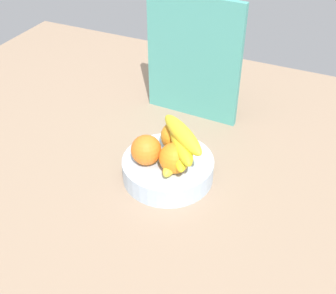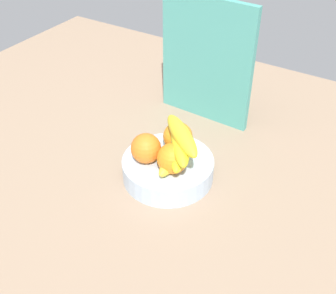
# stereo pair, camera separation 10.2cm
# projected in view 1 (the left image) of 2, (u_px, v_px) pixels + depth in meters

# --- Properties ---
(ground_plane) EXTENTS (1.80, 1.40, 0.03)m
(ground_plane) POSITION_uv_depth(u_px,v_px,m) (159.00, 172.00, 1.12)
(ground_plane) COLOR #977D64
(fruit_bowl) EXTENTS (0.23, 0.23, 0.05)m
(fruit_bowl) POSITION_uv_depth(u_px,v_px,m) (168.00, 168.00, 1.07)
(fruit_bowl) COLOR silver
(fruit_bowl) RESTS_ON ground_plane
(orange_front_left) EXTENTS (0.07, 0.07, 0.07)m
(orange_front_left) POSITION_uv_depth(u_px,v_px,m) (146.00, 150.00, 1.02)
(orange_front_left) COLOR orange
(orange_front_left) RESTS_ON fruit_bowl
(orange_front_right) EXTENTS (0.07, 0.07, 0.07)m
(orange_front_right) POSITION_uv_depth(u_px,v_px,m) (175.00, 158.00, 1.00)
(orange_front_right) COLOR orange
(orange_front_right) RESTS_ON fruit_bowl
(orange_center) EXTENTS (0.07, 0.07, 0.07)m
(orange_center) POSITION_uv_depth(u_px,v_px,m) (175.00, 136.00, 1.07)
(orange_center) COLOR orange
(orange_center) RESTS_ON fruit_bowl
(banana_bunch) EXTENTS (0.16, 0.17, 0.11)m
(banana_bunch) POSITION_uv_depth(u_px,v_px,m) (180.00, 145.00, 1.01)
(banana_bunch) COLOR yellow
(banana_bunch) RESTS_ON fruit_bowl
(cutting_board) EXTENTS (0.28, 0.03, 0.36)m
(cutting_board) POSITION_uv_depth(u_px,v_px,m) (193.00, 59.00, 1.21)
(cutting_board) COLOR teal
(cutting_board) RESTS_ON ground_plane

